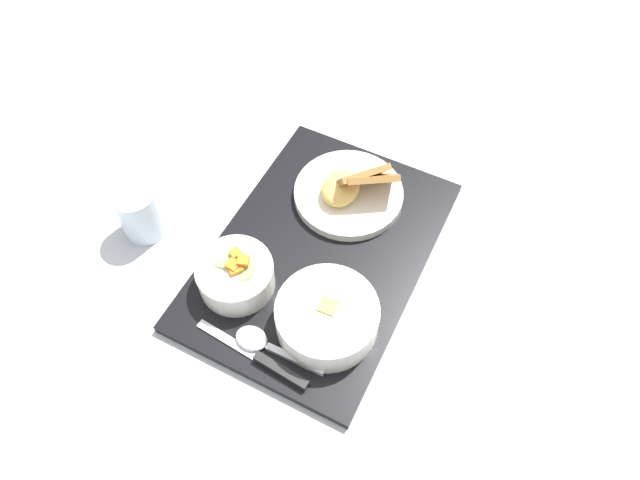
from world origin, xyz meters
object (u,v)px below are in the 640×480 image
at_px(spoon, 262,343).
at_px(knife, 268,364).
at_px(bowl_salad, 235,274).
at_px(glass_water, 140,214).
at_px(plate_main, 350,190).
at_px(bowl_soup, 327,316).

bearing_deg(spoon, knife, 135.32).
bearing_deg(bowl_salad, glass_water, 87.77).
relative_size(bowl_salad, spoon, 0.83).
distance_m(plate_main, knife, 0.31).
height_order(bowl_salad, bowl_soup, bowl_salad).
distance_m(bowl_soup, knife, 0.10).
relative_size(plate_main, spoon, 1.31).
height_order(plate_main, spoon, plate_main).
distance_m(knife, glass_water, 0.31).
height_order(bowl_soup, knife, bowl_soup).
xyz_separation_m(bowl_salad, plate_main, (0.23, -0.06, -0.01)).
height_order(plate_main, knife, plate_main).
bearing_deg(spoon, bowl_salad, -41.04).
distance_m(plate_main, glass_water, 0.33).
bearing_deg(plate_main, bowl_salad, 166.35).
distance_m(bowl_salad, plate_main, 0.23).
relative_size(bowl_soup, knife, 0.79).
xyz_separation_m(bowl_soup, glass_water, (-0.01, 0.33, -0.00)).
bearing_deg(bowl_salad, bowl_soup, -84.25).
distance_m(bowl_salad, knife, 0.14).
distance_m(bowl_salad, spoon, 0.11).
xyz_separation_m(bowl_salad, glass_water, (0.01, 0.19, -0.00)).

